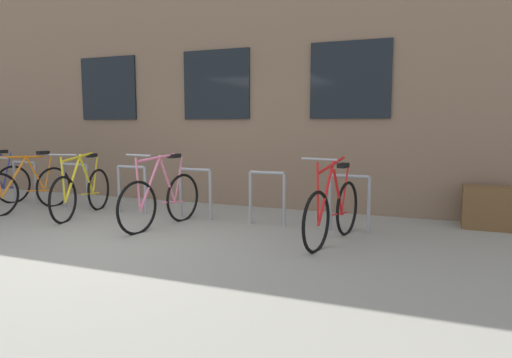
% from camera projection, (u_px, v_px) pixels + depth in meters
% --- Properties ---
extents(ground_plane, '(42.00, 42.00, 0.00)m').
position_uv_depth(ground_plane, '(99.00, 247.00, 5.52)').
color(ground_plane, gray).
extents(storefront_building, '(28.00, 7.29, 5.33)m').
position_uv_depth(storefront_building, '(281.00, 77.00, 11.48)').
color(storefront_building, '#7A604C').
rests_on(storefront_building, ground).
extents(bike_rack, '(6.58, 0.05, 0.80)m').
position_uv_depth(bike_rack, '(163.00, 186.00, 7.33)').
color(bike_rack, gray).
rests_on(bike_rack, ground).
extents(bicycle_red, '(0.46, 1.72, 1.11)m').
position_uv_depth(bicycle_red, '(333.00, 211.00, 5.70)').
color(bicycle_red, black).
rests_on(bicycle_red, ground).
extents(bicycle_orange, '(0.44, 1.76, 1.03)m').
position_uv_depth(bicycle_orange, '(28.00, 188.00, 7.74)').
color(bicycle_orange, black).
rests_on(bicycle_orange, ground).
extents(bicycle_pink, '(0.44, 1.70, 1.09)m').
position_uv_depth(bicycle_pink, '(161.00, 199.00, 6.56)').
color(bicycle_pink, black).
rests_on(bicycle_pink, ground).
extents(bicycle_yellow, '(0.55, 1.78, 1.05)m').
position_uv_depth(bicycle_yellow, '(82.00, 191.00, 7.35)').
color(bicycle_yellow, black).
rests_on(bicycle_yellow, ground).
extents(planter_box, '(0.70, 0.44, 0.60)m').
position_uv_depth(planter_box, '(489.00, 208.00, 6.45)').
color(planter_box, brown).
rests_on(planter_box, ground).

